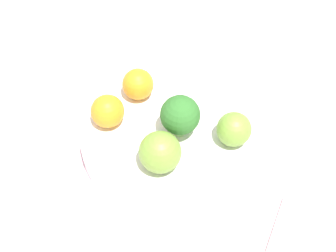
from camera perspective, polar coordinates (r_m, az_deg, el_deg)
name	(u,v)px	position (r m, az deg, el deg)	size (l,w,h in m)	color
ground_plane	(168,150)	(0.72, 0.00, -2.88)	(6.00, 6.00, 0.00)	gray
table_surface	(168,146)	(0.72, 0.00, -2.43)	(1.20, 1.20, 0.02)	silver
bowl	(168,136)	(0.70, 0.00, -1.25)	(0.26, 0.26, 0.03)	white
broccoli	(181,113)	(0.65, 1.55, 1.57)	(0.06, 0.06, 0.07)	#99C17A
apple_red	(234,129)	(0.66, 8.04, -0.36)	(0.05, 0.05, 0.05)	olive
apple_green	(157,152)	(0.63, -1.37, -3.14)	(0.06, 0.06, 0.06)	olive
orange_front	(108,111)	(0.68, -7.36, 1.88)	(0.05, 0.05, 0.05)	orange
orange_back	(138,84)	(0.71, -3.68, 5.10)	(0.05, 0.05, 0.05)	orange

